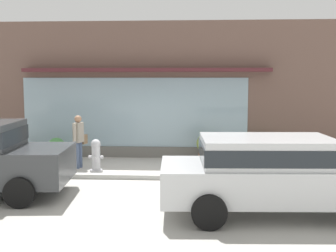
{
  "coord_description": "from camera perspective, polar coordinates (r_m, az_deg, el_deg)",
  "views": [
    {
      "loc": [
        1.55,
        -11.12,
        2.61
      ],
      "look_at": [
        0.83,
        1.2,
        1.26
      ],
      "focal_mm": 45.14,
      "sensor_mm": 36.0,
      "label": 1
    }
  ],
  "objects": [
    {
      "name": "ground_plane",
      "position": [
        11.52,
        -4.5,
        -6.89
      ],
      "size": [
        60.0,
        60.0,
        0.0
      ],
      "primitive_type": "plane",
      "color": "#B2AFA8"
    },
    {
      "name": "curb_strip",
      "position": [
        11.32,
        -4.65,
        -6.82
      ],
      "size": [
        14.0,
        0.24,
        0.12
      ],
      "primitive_type": "cube",
      "color": "#B2B2AD",
      "rests_on": "ground_plane"
    },
    {
      "name": "storefront",
      "position": [
        14.39,
        -2.89,
        4.71
      ],
      "size": [
        14.0,
        0.81,
        4.56
      ],
      "color": "brown",
      "rests_on": "ground_plane"
    },
    {
      "name": "fire_hydrant",
      "position": [
        12.24,
        -9.71,
        -3.91
      ],
      "size": [
        0.42,
        0.39,
        0.93
      ],
      "color": "#B2B2B7",
      "rests_on": "ground_plane"
    },
    {
      "name": "pedestrian_with_handbag",
      "position": [
        12.8,
        -11.94,
        -1.55
      ],
      "size": [
        0.32,
        0.65,
        1.57
      ],
      "rotation": [
        0.0,
        0.0,
        1.3
      ],
      "color": "#475675",
      "rests_on": "ground_plane"
    },
    {
      "name": "parked_car_silver",
      "position": [
        8.48,
        14.04,
        -5.83
      ],
      "size": [
        4.6,
        2.15,
        1.51
      ],
      "rotation": [
        0.0,
        0.0,
        0.05
      ],
      "color": "silver",
      "rests_on": "ground_plane"
    },
    {
      "name": "potted_plant_trailing_edge",
      "position": [
        14.09,
        12.4,
        -2.59
      ],
      "size": [
        0.7,
        0.7,
        0.89
      ],
      "color": "#B7B2A3",
      "rests_on": "ground_plane"
    },
    {
      "name": "potted_plant_near_hydrant",
      "position": [
        13.63,
        5.09,
        -2.78
      ],
      "size": [
        0.59,
        0.59,
        0.88
      ],
      "color": "#9E6042",
      "rests_on": "ground_plane"
    },
    {
      "name": "potted_plant_window_center",
      "position": [
        13.9,
        16.91,
        -3.76
      ],
      "size": [
        0.35,
        0.35,
        0.54
      ],
      "color": "#B7B2A3",
      "rests_on": "ground_plane"
    },
    {
      "name": "potted_plant_by_entrance",
      "position": [
        14.25,
        -14.82,
        -3.0
      ],
      "size": [
        0.57,
        0.57,
        0.74
      ],
      "color": "#B7B2A3",
      "rests_on": "ground_plane"
    },
    {
      "name": "potted_plant_low_front",
      "position": [
        14.63,
        -19.4,
        -3.05
      ],
      "size": [
        0.34,
        0.34,
        0.64
      ],
      "color": "#B7B2A3",
      "rests_on": "ground_plane"
    }
  ]
}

